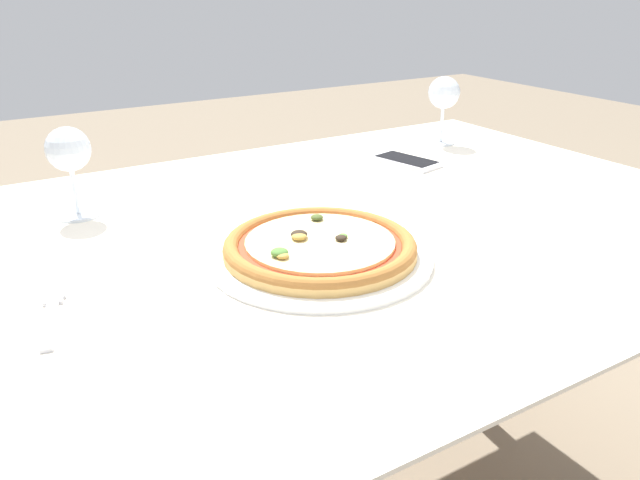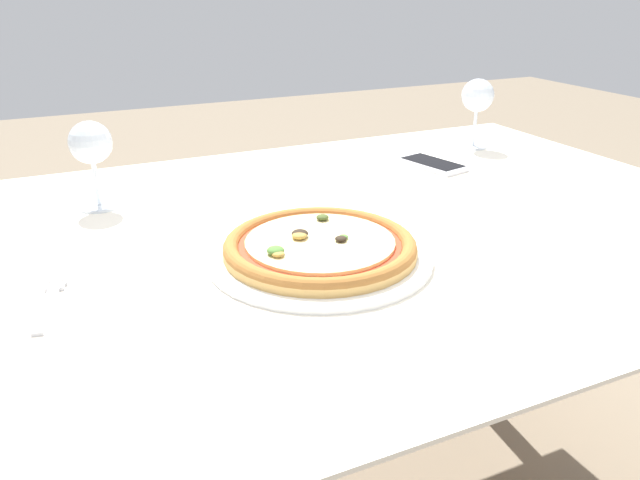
# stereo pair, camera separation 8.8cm
# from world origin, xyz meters

# --- Properties ---
(dining_table) EXTENTS (1.31, 0.99, 0.75)m
(dining_table) POSITION_xyz_m (0.00, 0.00, 0.66)
(dining_table) COLOR #997047
(dining_table) RESTS_ON ground_plane
(pizza_plate) EXTENTS (0.32, 0.32, 0.04)m
(pizza_plate) POSITION_xyz_m (-0.15, -0.11, 0.77)
(pizza_plate) COLOR white
(pizza_plate) RESTS_ON dining_table
(fork) EXTENTS (0.06, 0.17, 0.00)m
(fork) POSITION_xyz_m (-0.51, -0.08, 0.75)
(fork) COLOR silver
(fork) RESTS_ON dining_table
(wine_glass_far_left) EXTENTS (0.07, 0.07, 0.15)m
(wine_glass_far_left) POSITION_xyz_m (-0.41, 0.25, 0.86)
(wine_glass_far_left) COLOR silver
(wine_glass_far_left) RESTS_ON dining_table
(wine_glass_far_right) EXTENTS (0.07, 0.07, 0.16)m
(wine_glass_far_right) POSITION_xyz_m (0.44, 0.31, 0.87)
(wine_glass_far_right) COLOR silver
(wine_glass_far_right) RESTS_ON dining_table
(cell_phone) EXTENTS (0.10, 0.16, 0.01)m
(cell_phone) POSITION_xyz_m (0.26, 0.21, 0.76)
(cell_phone) COLOR white
(cell_phone) RESTS_ON dining_table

